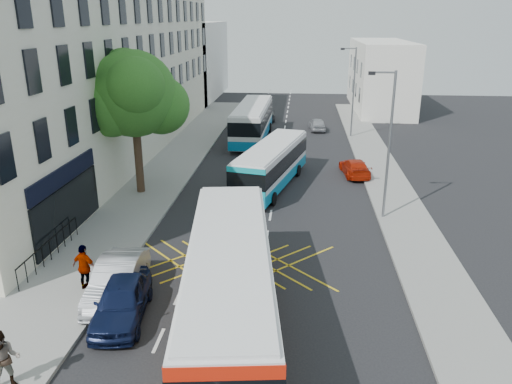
% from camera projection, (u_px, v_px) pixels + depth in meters
% --- Properties ---
extents(ground, '(120.00, 120.00, 0.00)m').
position_uv_depth(ground, '(249.00, 346.00, 17.22)').
color(ground, black).
rests_on(ground, ground).
extents(pavement_left, '(5.00, 70.00, 0.15)m').
position_uv_depth(pavement_left, '(141.00, 192.00, 31.99)').
color(pavement_left, gray).
rests_on(pavement_left, ground).
extents(pavement_right, '(3.00, 70.00, 0.15)m').
position_uv_depth(pavement_right, '(395.00, 200.00, 30.65)').
color(pavement_right, gray).
rests_on(pavement_right, ground).
extents(terrace_main, '(8.30, 45.00, 13.50)m').
position_uv_depth(terrace_main, '(103.00, 70.00, 39.14)').
color(terrace_main, beige).
rests_on(terrace_main, ground).
extents(terrace_far, '(8.00, 20.00, 10.00)m').
position_uv_depth(terrace_far, '(188.00, 61.00, 68.38)').
color(terrace_far, silver).
rests_on(terrace_far, ground).
extents(building_right, '(6.00, 18.00, 8.00)m').
position_uv_depth(building_right, '(380.00, 75.00, 60.05)').
color(building_right, silver).
rests_on(building_right, ground).
extents(street_tree, '(6.30, 5.70, 8.80)m').
position_uv_depth(street_tree, '(133.00, 95.00, 29.89)').
color(street_tree, '#382619').
rests_on(street_tree, pavement_left).
extents(lamp_near, '(1.45, 0.15, 8.00)m').
position_uv_depth(lamp_near, '(388.00, 139.00, 26.43)').
color(lamp_near, slate).
rests_on(lamp_near, pavement_right).
extents(lamp_far, '(1.45, 0.15, 8.00)m').
position_uv_depth(lamp_far, '(353.00, 88.00, 45.22)').
color(lamp_far, slate).
rests_on(lamp_far, pavement_right).
extents(railings, '(0.08, 5.60, 1.14)m').
position_uv_depth(railings, '(50.00, 249.00, 22.77)').
color(railings, black).
rests_on(railings, pavement_left).
extents(bus_near, '(4.32, 12.50, 3.44)m').
position_uv_depth(bus_near, '(230.00, 286.00, 17.47)').
color(bus_near, silver).
rests_on(bus_near, ground).
extents(bus_mid, '(4.63, 10.36, 2.84)m').
position_uv_depth(bus_mid, '(271.00, 165.00, 32.86)').
color(bus_mid, silver).
rests_on(bus_mid, ground).
extents(bus_far, '(3.09, 11.64, 3.26)m').
position_uv_depth(bus_far, '(252.00, 121.00, 45.35)').
color(bus_far, silver).
rests_on(bus_far, ground).
extents(motorbike, '(0.70, 2.28, 2.02)m').
position_uv_depth(motorbike, '(241.00, 362.00, 14.93)').
color(motorbike, black).
rests_on(motorbike, ground).
extents(parked_car_blue, '(2.28, 4.58, 1.50)m').
position_uv_depth(parked_car_blue, '(122.00, 300.00, 18.57)').
color(parked_car_blue, '#0E1638').
rests_on(parked_car_blue, ground).
extents(parked_car_silver, '(1.94, 4.78, 1.54)m').
position_uv_depth(parked_car_silver, '(117.00, 279.00, 19.99)').
color(parked_car_silver, '#9A9CA1').
rests_on(parked_car_silver, ground).
extents(red_hatchback, '(2.16, 4.26, 1.19)m').
position_uv_depth(red_hatchback, '(355.00, 167.00, 35.44)').
color(red_hatchback, '#B72007').
rests_on(red_hatchback, ground).
extents(distant_car_grey, '(2.48, 4.69, 1.26)m').
position_uv_depth(distant_car_grey, '(265.00, 114.00, 54.43)').
color(distant_car_grey, '#3C3E43').
rests_on(distant_car_grey, ground).
extents(distant_car_silver, '(1.82, 3.72, 1.22)m').
position_uv_depth(distant_car_silver, '(317.00, 124.00, 49.53)').
color(distant_car_silver, '#999AA0').
rests_on(distant_car_silver, ground).
extents(pedestrian_near, '(1.17, 1.06, 1.97)m').
position_uv_depth(pedestrian_near, '(4.00, 361.00, 14.72)').
color(pedestrian_near, gray).
rests_on(pedestrian_near, pavement_left).
extents(pedestrian_far, '(1.24, 0.80, 1.97)m').
position_uv_depth(pedestrian_far, '(85.00, 267.00, 20.19)').
color(pedestrian_far, gray).
rests_on(pedestrian_far, pavement_left).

